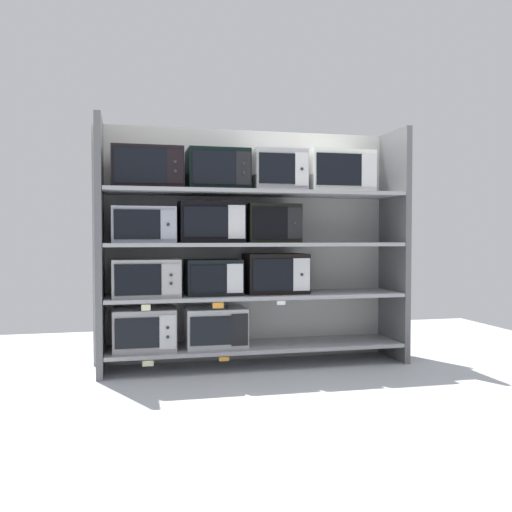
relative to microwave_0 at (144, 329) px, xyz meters
The scene contains 25 objects.
ground 1.39m from the microwave_0, 47.76° to the right, with size 6.41×6.00×0.02m, color #B2B7BC.
back_panel 1.15m from the microwave_0, 17.18° to the left, with size 2.61×0.04×1.97m, color #B2B2AD.
upright_left 0.73m from the microwave_0, behind, with size 0.05×0.51×1.97m, color #5B5B5E.
upright_right 2.24m from the microwave_0, ahead, with size 0.05×0.51×1.97m, color #5B5B5E.
shelf_0 0.92m from the microwave_0, ahead, with size 2.41×0.51×0.03m, color #99999E.
microwave_0 is the anchor object (origin of this frame).
microwave_1 0.57m from the microwave_0, ahead, with size 0.49×0.36×0.32m.
price_tag_0 0.34m from the microwave_0, 85.82° to the right, with size 0.08×0.00×0.04m, color beige.
price_tag_1 0.68m from the microwave_0, 23.30° to the right, with size 0.08×0.00×0.03m, color orange.
shelf_1 0.94m from the microwave_0, ahead, with size 2.41×0.51×0.03m, color #99999E.
microwave_2 0.41m from the microwave_0, ahead, with size 0.52×0.42×0.29m.
microwave_3 0.68m from the microwave_0, ahead, with size 0.44×0.36×0.29m.
microwave_4 1.15m from the microwave_0, ahead, with size 0.50×0.35×0.33m.
price_tag_2 0.32m from the microwave_0, 88.63° to the right, with size 0.07×0.00×0.05m, color beige.
price_tag_3 0.64m from the microwave_0, 25.04° to the right, with size 0.09×0.00×0.04m, color orange.
price_tag_4 1.10m from the microwave_0, 13.71° to the right, with size 0.07×0.00×0.03m, color white.
shelf_2 1.12m from the microwave_0, ahead, with size 2.41×0.51×0.03m, color #99999E.
microwave_5 0.82m from the microwave_0, 24.22° to the right, with size 0.49×0.39×0.28m.
microwave_6 1.00m from the microwave_0, ahead, with size 0.51×0.33×0.33m.
microwave_7 1.33m from the microwave_0, ahead, with size 0.43×0.35×0.31m.
shelf_3 1.41m from the microwave_0, ahead, with size 2.41×0.51×0.03m, color #99999E.
microwave_8 1.26m from the microwave_0, ahead, with size 0.55×0.36×0.32m.
microwave_9 1.39m from the microwave_0, ahead, with size 0.49×0.39×0.32m.
microwave_10 1.66m from the microwave_0, ahead, with size 0.43×0.42×0.33m.
microwave_11 2.04m from the microwave_0, ahead, with size 0.54×0.43×0.34m.
Camera 1 is at (-1.03, -4.47, 1.06)m, focal length 39.29 mm.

